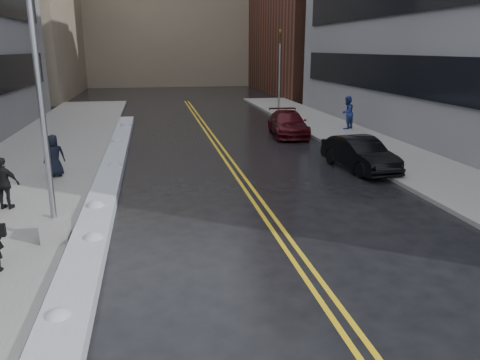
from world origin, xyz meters
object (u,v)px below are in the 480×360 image
pedestrian_d (4,184)px  pedestrian_c (54,156)px  fire_hydrant (369,145)px  traffic_signal (279,69)px  pedestrian_east (347,113)px  car_maroon (288,124)px  car_black (360,154)px  lamppost (46,148)px

pedestrian_d → pedestrian_c: bearing=-87.2°
fire_hydrant → pedestrian_c: (-13.46, -1.55, 0.40)m
traffic_signal → pedestrian_east: (2.21, -7.39, -2.28)m
fire_hydrant → car_maroon: size_ratio=0.15×
pedestrian_d → car_black: pedestrian_d is taller
fire_hydrant → pedestrian_d: size_ratio=0.46×
traffic_signal → car_maroon: 8.72m
traffic_signal → pedestrian_c: size_ratio=3.76×
lamppost → traffic_signal: bearing=61.8°
pedestrian_c → car_maroon: (11.31, 7.43, -0.26)m
lamppost → car_maroon: bearing=53.8°
traffic_signal → pedestrian_east: bearing=-73.3°
lamppost → car_maroon: lamppost is taller
pedestrian_c → car_maroon: 13.54m
pedestrian_c → pedestrian_east: bearing=-164.8°
lamppost → traffic_signal: 24.98m
pedestrian_d → pedestrian_east: pedestrian_east is taller
fire_hydrant → traffic_signal: traffic_signal is taller
fire_hydrant → traffic_signal: 14.30m
fire_hydrant → car_black: 2.73m
pedestrian_east → traffic_signal: bearing=-111.4°
fire_hydrant → pedestrian_east: size_ratio=0.38×
lamppost → car_maroon: (10.15, 13.88, -1.85)m
fire_hydrant → pedestrian_d: pedestrian_d is taller
traffic_signal → pedestrian_d: (-13.71, -19.21, -2.46)m
lamppost → pedestrian_d: bearing=124.4°
traffic_signal → pedestrian_d: bearing=-125.5°
lamppost → pedestrian_east: lamppost is taller
fire_hydrant → car_maroon: car_maroon is taller
traffic_signal → pedestrian_c: (-12.96, -15.55, -2.45)m
fire_hydrant → pedestrian_east: pedestrian_east is taller
car_black → car_maroon: (-0.65, 8.16, 0.00)m
traffic_signal → pedestrian_east: size_ratio=3.09×
pedestrian_east → fire_hydrant: bearing=37.5°
pedestrian_east → car_maroon: pedestrian_east is taller
pedestrian_east → car_black: size_ratio=0.47×
car_black → lamppost: bearing=-159.3°
lamppost → pedestrian_c: bearing=100.2°
lamppost → pedestrian_c: lamppost is taller
pedestrian_east → car_black: bearing=32.1°
pedestrian_c → fire_hydrant: bearing=173.5°
traffic_signal → car_maroon: (-1.65, -8.12, -2.72)m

